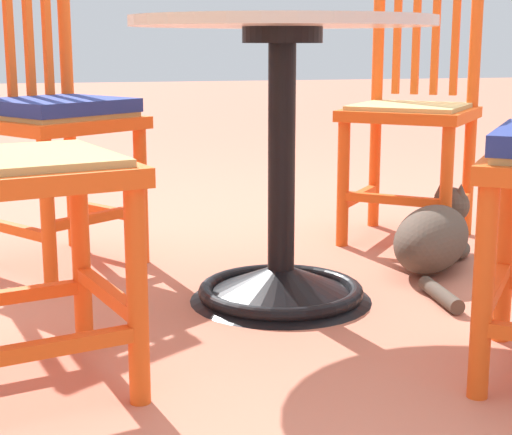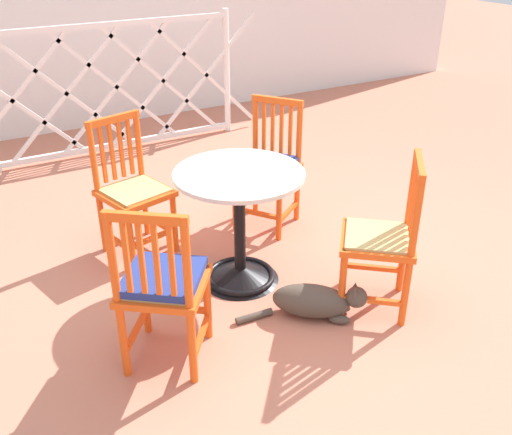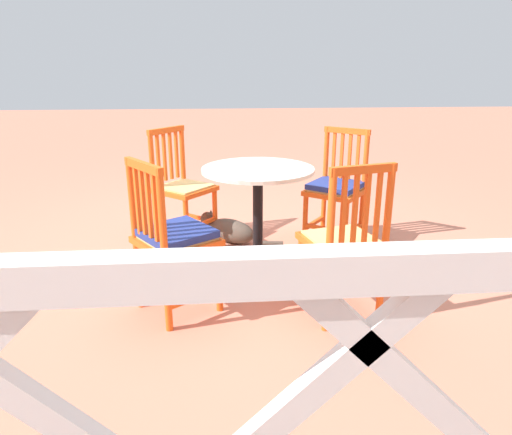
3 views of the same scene
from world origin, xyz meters
name	(u,v)px [view 3 (image 3 of 3)]	position (x,y,z in m)	size (l,w,h in m)	color
ground_plane	(238,254)	(0.00, 0.00, 0.00)	(24.00, 24.00, 0.00)	#C6755B
cafe_table	(258,230)	(-0.13, 0.24, 0.28)	(0.76, 0.76, 0.73)	black
orange_chair_facing_out	(344,244)	(-0.56, 0.91, 0.43)	(0.49, 0.49, 0.91)	#EA5619
orange_chair_near_fence	(336,189)	(-0.79, -0.21, 0.45)	(0.56, 0.56, 0.91)	#EA5619
orange_chair_by_planter	(182,188)	(0.44, -0.38, 0.43)	(0.56, 0.56, 0.91)	#EA5619
orange_chair_at_corner	(173,239)	(0.40, 0.80, 0.45)	(0.56, 0.56, 0.91)	#EA5619
tabby_cat	(228,230)	(0.07, -0.30, 0.10)	(0.67, 0.44, 0.23)	#4C4238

